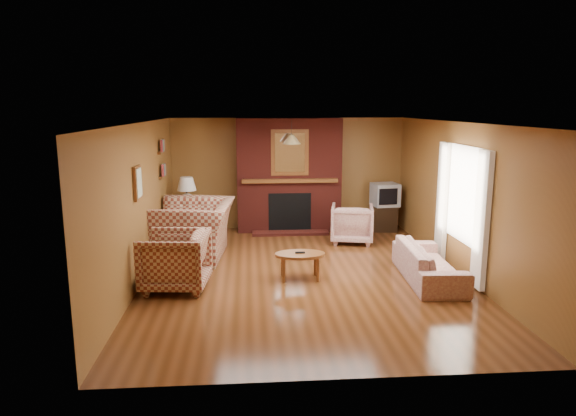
{
  "coord_description": "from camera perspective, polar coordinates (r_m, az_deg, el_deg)",
  "views": [
    {
      "loc": [
        -0.85,
        -7.82,
        2.65
      ],
      "look_at": [
        -0.2,
        0.6,
        0.96
      ],
      "focal_mm": 32.0,
      "sensor_mm": 36.0,
      "label": 1
    }
  ],
  "objects": [
    {
      "name": "bookshelf",
      "position": [
        9.9,
        -13.68,
        5.27
      ],
      "size": [
        0.09,
        0.55,
        0.71
      ],
      "color": "brown",
      "rests_on": "wall_left"
    },
    {
      "name": "tv_stand",
      "position": [
        11.27,
        10.63,
        -1.09
      ],
      "size": [
        0.53,
        0.49,
        0.54
      ],
      "primitive_type": "cube",
      "rotation": [
        0.0,
        0.0,
        -0.07
      ],
      "color": "black",
      "rests_on": "floor"
    },
    {
      "name": "pendant_light",
      "position": [
        10.18,
        0.41,
        7.63
      ],
      "size": [
        0.36,
        0.36,
        0.48
      ],
      "color": "black",
      "rests_on": "ceiling"
    },
    {
      "name": "plaid_loveseat",
      "position": [
        9.23,
        -10.49,
        -2.39
      ],
      "size": [
        1.47,
        1.65,
        0.99
      ],
      "primitive_type": "imported",
      "rotation": [
        0.0,
        0.0,
        -1.66
      ],
      "color": "maroon",
      "rests_on": "floor"
    },
    {
      "name": "crt_tv",
      "position": [
        11.17,
        10.73,
        1.47
      ],
      "size": [
        0.58,
        0.58,
        0.48
      ],
      "color": "#999BA0",
      "rests_on": "tv_stand"
    },
    {
      "name": "floral_armchair",
      "position": [
        10.18,
        7.12,
        -1.72
      ],
      "size": [
        0.95,
        0.97,
        0.75
      ],
      "primitive_type": "imported",
      "rotation": [
        0.0,
        0.0,
        2.94
      ],
      "color": "beige",
      "rests_on": "floor"
    },
    {
      "name": "coffee_table",
      "position": [
        7.97,
        1.34,
        -5.45
      ],
      "size": [
        0.78,
        0.48,
        0.43
      ],
      "color": "brown",
      "rests_on": "floor"
    },
    {
      "name": "plaid_armchair",
      "position": [
        7.7,
        -12.46,
        -5.73
      ],
      "size": [
        1.03,
        1.0,
        0.86
      ],
      "primitive_type": "imported",
      "rotation": [
        0.0,
        0.0,
        -1.67
      ],
      "color": "maroon",
      "rests_on": "floor"
    },
    {
      "name": "side_table",
      "position": [
        10.61,
        -11.05,
        -1.66
      ],
      "size": [
        0.5,
        0.5,
        0.62
      ],
      "primitive_type": "cube",
      "rotation": [
        0.0,
        0.0,
        -0.07
      ],
      "color": "brown",
      "rests_on": "floor"
    },
    {
      "name": "wall_right",
      "position": [
        8.64,
        18.52,
        1.04
      ],
      "size": [
        0.0,
        6.5,
        6.5
      ],
      "primitive_type": "plane",
      "rotation": [
        1.57,
        0.0,
        -1.57
      ],
      "color": "brown",
      "rests_on": "floor"
    },
    {
      "name": "ceiling",
      "position": [
        7.88,
        1.84,
        9.47
      ],
      "size": [
        6.5,
        6.5,
        0.0
      ],
      "primitive_type": "plane",
      "rotation": [
        3.14,
        0.0,
        0.0
      ],
      "color": "white",
      "rests_on": "wall_back"
    },
    {
      "name": "wall_front",
      "position": [
        4.87,
        5.91,
        -6.06
      ],
      "size": [
        6.5,
        0.0,
        6.5
      ],
      "primitive_type": "plane",
      "rotation": [
        -1.57,
        0.0,
        0.0
      ],
      "color": "brown",
      "rests_on": "floor"
    },
    {
      "name": "wall_left",
      "position": [
        8.13,
        -16.02,
        0.57
      ],
      "size": [
        0.0,
        6.5,
        6.5
      ],
      "primitive_type": "plane",
      "rotation": [
        1.57,
        0.0,
        1.57
      ],
      "color": "brown",
      "rests_on": "floor"
    },
    {
      "name": "botanical_print",
      "position": [
        7.77,
        -16.35,
        2.7
      ],
      "size": [
        0.05,
        0.4,
        0.5
      ],
      "color": "brown",
      "rests_on": "wall_left"
    },
    {
      "name": "window_right",
      "position": [
        8.45,
        18.71,
        0.3
      ],
      "size": [
        0.1,
        1.85,
        2.0
      ],
      "color": "beige",
      "rests_on": "wall_right"
    },
    {
      "name": "table_lamp",
      "position": [
        10.48,
        -11.18,
        1.87
      ],
      "size": [
        0.38,
        0.38,
        0.63
      ],
      "color": "white",
      "rests_on": "side_table"
    },
    {
      "name": "floor",
      "position": [
        8.3,
        1.74,
        -7.32
      ],
      "size": [
        6.5,
        6.5,
        0.0
      ],
      "primitive_type": "plane",
      "color": "#4A270F",
      "rests_on": "ground"
    },
    {
      "name": "floral_sofa",
      "position": [
        8.25,
        15.37,
        -5.87
      ],
      "size": [
        0.83,
        1.9,
        0.54
      ],
      "primitive_type": "imported",
      "rotation": [
        0.0,
        0.0,
        1.51
      ],
      "color": "beige",
      "rests_on": "floor"
    },
    {
      "name": "fireplace",
      "position": [
        10.94,
        0.1,
        3.58
      ],
      "size": [
        2.2,
        0.82,
        2.4
      ],
      "color": "#561912",
      "rests_on": "floor"
    },
    {
      "name": "wall_back",
      "position": [
        11.2,
        -0.0,
        3.85
      ],
      "size": [
        6.5,
        0.0,
        6.5
      ],
      "primitive_type": "plane",
      "rotation": [
        1.57,
        0.0,
        0.0
      ],
      "color": "brown",
      "rests_on": "floor"
    }
  ]
}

